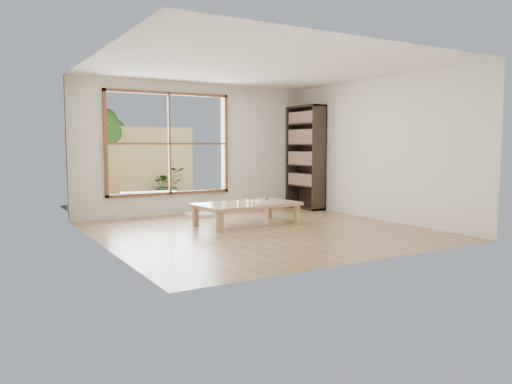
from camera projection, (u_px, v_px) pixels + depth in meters
ground at (260, 230)px, 8.07m from camera, size 5.00×5.00×0.00m
low_table at (247, 205)px, 8.61m from camera, size 1.82×1.12×0.38m
floor_cushion at (199, 215)px, 9.60m from camera, size 0.50×0.50×0.07m
bookshelf at (306, 157)px, 10.76m from camera, size 0.35×0.99×2.21m
glass_tall at (246, 200)px, 8.40m from camera, size 0.08×0.08×0.14m
glass_mid at (251, 200)px, 8.62m from camera, size 0.06×0.06×0.09m
glass_short at (246, 200)px, 8.66m from camera, size 0.07×0.07×0.09m
glass_small at (237, 201)px, 8.48m from camera, size 0.07×0.07×0.08m
food_tray at (265, 200)px, 8.84m from camera, size 0.29×0.21×0.09m
deck at (151, 209)px, 10.82m from camera, size 2.80×2.00×0.05m
garden_bench at (149, 195)px, 10.46m from camera, size 1.21×0.53×0.37m
bamboo_fence at (136, 165)px, 11.59m from camera, size 2.80×0.06×1.80m
shrub_right at (168, 185)px, 11.75m from camera, size 0.79×0.70×0.83m
shrub_left at (95, 183)px, 10.87m from camera, size 0.72×0.66×1.06m
garden_tree at (103, 134)px, 11.43m from camera, size 1.04×0.85×2.22m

